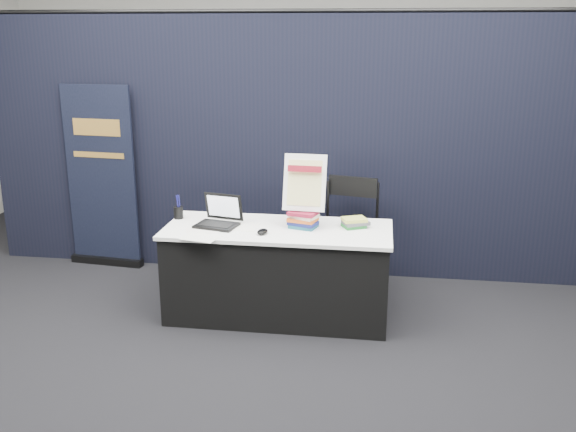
# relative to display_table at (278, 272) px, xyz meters

# --- Properties ---
(floor) EXTENTS (8.00, 8.00, 0.00)m
(floor) POSITION_rel_display_table_xyz_m (0.00, -0.55, -0.38)
(floor) COLOR black
(floor) RESTS_ON ground
(wall_back) EXTENTS (8.00, 0.02, 3.50)m
(wall_back) POSITION_rel_display_table_xyz_m (0.00, 3.45, 1.37)
(wall_back) COLOR beige
(wall_back) RESTS_ON floor
(drape_partition) EXTENTS (6.00, 0.08, 2.40)m
(drape_partition) POSITION_rel_display_table_xyz_m (0.00, 1.05, 0.82)
(drape_partition) COLOR black
(drape_partition) RESTS_ON floor
(display_table) EXTENTS (1.80, 0.75, 0.75)m
(display_table) POSITION_rel_display_table_xyz_m (0.00, 0.00, 0.00)
(display_table) COLOR black
(display_table) RESTS_ON floor
(laptop) EXTENTS (0.36, 0.32, 0.25)m
(laptop) POSITION_rel_display_table_xyz_m (-0.49, -0.00, 0.43)
(laptop) COLOR black
(laptop) RESTS_ON display_table
(mouse) EXTENTS (0.10, 0.13, 0.04)m
(mouse) POSITION_rel_display_table_xyz_m (-0.09, -0.18, 0.39)
(mouse) COLOR black
(mouse) RESTS_ON display_table
(brochure_left) EXTENTS (0.30, 0.25, 0.00)m
(brochure_left) POSITION_rel_display_table_xyz_m (-0.57, -0.16, 0.38)
(brochure_left) COLOR white
(brochure_left) RESTS_ON display_table
(brochure_mid) EXTENTS (0.30, 0.24, 0.00)m
(brochure_mid) POSITION_rel_display_table_xyz_m (-0.54, -0.33, 0.38)
(brochure_mid) COLOR white
(brochure_mid) RESTS_ON display_table
(brochure_right) EXTENTS (0.35, 0.26, 0.00)m
(brochure_right) POSITION_rel_display_table_xyz_m (-0.33, -0.01, 0.38)
(brochure_right) COLOR white
(brochure_right) RESTS_ON display_table
(pen_cup) EXTENTS (0.10, 0.10, 0.10)m
(pen_cup) POSITION_rel_display_table_xyz_m (-0.86, 0.14, 0.42)
(pen_cup) COLOR black
(pen_cup) RESTS_ON display_table
(book_stack_tall) EXTENTS (0.24, 0.21, 0.14)m
(book_stack_tall) POSITION_rel_display_table_xyz_m (0.20, 0.03, 0.44)
(book_stack_tall) COLOR #1C596B
(book_stack_tall) RESTS_ON display_table
(book_stack_short) EXTENTS (0.22, 0.20, 0.08)m
(book_stack_short) POSITION_rel_display_table_xyz_m (0.60, 0.11, 0.41)
(book_stack_short) COLOR #1E712B
(book_stack_short) RESTS_ON display_table
(info_sign) EXTENTS (0.34, 0.17, 0.46)m
(info_sign) POSITION_rel_display_table_xyz_m (0.20, 0.06, 0.73)
(info_sign) COLOR black
(info_sign) RESTS_ON book_stack_tall
(pullup_banner) EXTENTS (0.76, 0.17, 1.77)m
(pullup_banner) POSITION_rel_display_table_xyz_m (-1.89, 0.95, 0.41)
(pullup_banner) COLOR black
(pullup_banner) RESTS_ON floor
(stacking_chair) EXTENTS (0.55, 0.56, 1.02)m
(stacking_chair) POSITION_rel_display_table_xyz_m (0.55, 0.54, 0.19)
(stacking_chair) COLOR black
(stacking_chair) RESTS_ON floor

